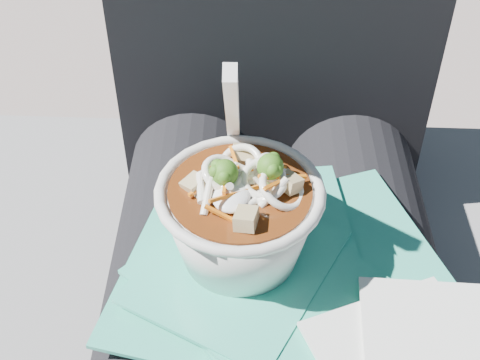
{
  "coord_description": "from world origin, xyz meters",
  "views": [
    {
      "loc": [
        -0.03,
        -0.36,
        1.06
      ],
      "look_at": [
        -0.03,
        0.02,
        0.72
      ],
      "focal_mm": 50.0,
      "sensor_mm": 36.0,
      "label": 1
    }
  ],
  "objects_px": {
    "lap": "(276,329)",
    "udon_bowl": "(240,213)",
    "plastic_bag": "(280,273)",
    "person_body": "(274,239)"
  },
  "relations": [
    {
      "from": "lap",
      "to": "person_body",
      "type": "relative_size",
      "value": 0.47
    },
    {
      "from": "lap",
      "to": "plastic_bag",
      "type": "distance_m",
      "value": 0.08
    },
    {
      "from": "plastic_bag",
      "to": "udon_bowl",
      "type": "distance_m",
      "value": 0.07
    },
    {
      "from": "lap",
      "to": "udon_bowl",
      "type": "relative_size",
      "value": 2.59
    },
    {
      "from": "plastic_bag",
      "to": "udon_bowl",
      "type": "bearing_deg",
      "value": 153.92
    },
    {
      "from": "udon_bowl",
      "to": "lap",
      "type": "bearing_deg",
      "value": -25.74
    },
    {
      "from": "lap",
      "to": "person_body",
      "type": "bearing_deg",
      "value": 90.0
    },
    {
      "from": "plastic_bag",
      "to": "person_body",
      "type": "bearing_deg",
      "value": 90.34
    },
    {
      "from": "person_body",
      "to": "plastic_bag",
      "type": "xyz_separation_m",
      "value": [
        0.0,
        -0.09,
        0.06
      ]
    },
    {
      "from": "person_body",
      "to": "udon_bowl",
      "type": "xyz_separation_m",
      "value": [
        -0.03,
        -0.08,
        0.11
      ]
    }
  ]
}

